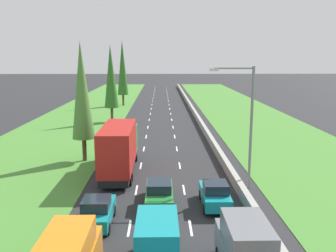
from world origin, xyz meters
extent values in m
plane|color=#28282B|center=(0.00, 60.00, 0.00)|extent=(300.00, 300.00, 0.00)
cube|color=#478433|center=(-12.65, 60.00, 0.02)|extent=(14.00, 140.00, 0.04)
cube|color=#478433|center=(14.35, 60.00, 0.02)|extent=(14.00, 140.00, 0.04)
cube|color=#9E9B93|center=(5.70, 60.00, 0.42)|extent=(0.44, 120.00, 0.85)
cube|color=white|center=(-1.75, 21.00, 0.01)|extent=(0.14, 2.00, 0.01)
cube|color=white|center=(-1.75, 27.00, 0.01)|extent=(0.14, 2.00, 0.01)
cube|color=white|center=(-1.75, 33.00, 0.01)|extent=(0.14, 2.00, 0.01)
cube|color=white|center=(-1.75, 39.00, 0.01)|extent=(0.14, 2.00, 0.01)
cube|color=white|center=(-1.75, 45.00, 0.01)|extent=(0.14, 2.00, 0.01)
cube|color=white|center=(-1.75, 51.00, 0.01)|extent=(0.14, 2.00, 0.01)
cube|color=white|center=(-1.75, 57.00, 0.01)|extent=(0.14, 2.00, 0.01)
cube|color=white|center=(-1.75, 63.00, 0.01)|extent=(0.14, 2.00, 0.01)
cube|color=white|center=(-1.75, 69.00, 0.01)|extent=(0.14, 2.00, 0.01)
cube|color=white|center=(-1.75, 75.00, 0.01)|extent=(0.14, 2.00, 0.01)
cube|color=white|center=(-1.75, 81.00, 0.01)|extent=(0.14, 2.00, 0.01)
cube|color=white|center=(-1.75, 87.00, 0.01)|extent=(0.14, 2.00, 0.01)
cube|color=white|center=(-1.75, 93.00, 0.01)|extent=(0.14, 2.00, 0.01)
cube|color=white|center=(-1.75, 99.00, 0.01)|extent=(0.14, 2.00, 0.01)
cube|color=white|center=(-1.75, 105.00, 0.01)|extent=(0.14, 2.00, 0.01)
cube|color=white|center=(-1.75, 111.00, 0.01)|extent=(0.14, 2.00, 0.01)
cube|color=white|center=(-1.75, 117.00, 0.01)|extent=(0.14, 2.00, 0.01)
cube|color=white|center=(1.75, 21.00, 0.01)|extent=(0.14, 2.00, 0.01)
cube|color=white|center=(1.75, 27.00, 0.01)|extent=(0.14, 2.00, 0.01)
cube|color=white|center=(1.75, 33.00, 0.01)|extent=(0.14, 2.00, 0.01)
cube|color=white|center=(1.75, 39.00, 0.01)|extent=(0.14, 2.00, 0.01)
cube|color=white|center=(1.75, 45.00, 0.01)|extent=(0.14, 2.00, 0.01)
cube|color=white|center=(1.75, 51.00, 0.01)|extent=(0.14, 2.00, 0.01)
cube|color=white|center=(1.75, 57.00, 0.01)|extent=(0.14, 2.00, 0.01)
cube|color=white|center=(1.75, 63.00, 0.01)|extent=(0.14, 2.00, 0.01)
cube|color=white|center=(1.75, 69.00, 0.01)|extent=(0.14, 2.00, 0.01)
cube|color=white|center=(1.75, 75.00, 0.01)|extent=(0.14, 2.00, 0.01)
cube|color=white|center=(1.75, 81.00, 0.01)|extent=(0.14, 2.00, 0.01)
cube|color=white|center=(1.75, 87.00, 0.01)|extent=(0.14, 2.00, 0.01)
cube|color=white|center=(1.75, 93.00, 0.01)|extent=(0.14, 2.00, 0.01)
cube|color=white|center=(1.75, 99.00, 0.01)|extent=(0.14, 2.00, 0.01)
cube|color=white|center=(1.75, 105.00, 0.01)|extent=(0.14, 2.00, 0.01)
cube|color=white|center=(1.75, 111.00, 0.01)|extent=(0.14, 2.00, 0.01)
cube|color=white|center=(1.75, 117.00, 0.01)|extent=(0.14, 2.00, 0.01)
cube|color=teal|center=(-0.11, 16.20, 2.27)|extent=(1.80, 3.10, 1.10)
cylinder|color=black|center=(-0.98, 18.02, 0.32)|extent=(0.22, 0.64, 0.64)
cylinder|color=black|center=(0.76, 18.02, 0.32)|extent=(0.22, 0.64, 0.64)
cube|color=orange|center=(-3.70, 15.16, 2.27)|extent=(1.80, 3.10, 1.10)
cube|color=slate|center=(3.70, 15.86, 2.27)|extent=(1.80, 3.10, 1.10)
cube|color=#237A33|center=(-0.05, 24.38, 0.68)|extent=(1.76, 4.50, 0.72)
cube|color=#19232D|center=(-0.05, 24.23, 1.34)|extent=(1.56, 1.90, 0.60)
cylinder|color=black|center=(-0.85, 25.77, 0.32)|extent=(0.22, 0.64, 0.64)
cylinder|color=black|center=(0.75, 25.77, 0.32)|extent=(0.22, 0.64, 0.64)
cylinder|color=black|center=(-0.85, 22.98, 0.32)|extent=(0.22, 0.64, 0.64)
cylinder|color=black|center=(0.75, 22.98, 0.32)|extent=(0.22, 0.64, 0.64)
cube|color=teal|center=(-3.63, 21.53, 0.70)|extent=(1.68, 3.90, 0.76)
cube|color=#19232D|center=(-3.63, 21.23, 1.40)|extent=(1.52, 1.60, 0.64)
cylinder|color=black|center=(-4.39, 22.74, 0.32)|extent=(0.22, 0.64, 0.64)
cylinder|color=black|center=(-2.87, 22.74, 0.32)|extent=(0.22, 0.64, 0.64)
cylinder|color=black|center=(-4.39, 20.32, 0.32)|extent=(0.22, 0.64, 0.64)
cylinder|color=black|center=(-2.87, 20.32, 0.32)|extent=(0.22, 0.64, 0.64)
cube|color=black|center=(-3.39, 31.22, 0.60)|extent=(2.20, 9.40, 0.56)
cube|color=#237A33|center=(-3.39, 34.82, 2.13)|extent=(2.40, 2.20, 2.50)
cube|color=#B21E19|center=(-3.39, 30.12, 2.53)|extent=(2.44, 7.20, 3.30)
cylinder|color=black|center=(-4.51, 34.52, 0.32)|extent=(0.22, 0.64, 0.64)
cylinder|color=black|center=(-2.27, 34.52, 0.32)|extent=(0.22, 0.64, 0.64)
cylinder|color=black|center=(-4.51, 29.04, 0.32)|extent=(0.22, 0.64, 0.64)
cylinder|color=black|center=(-2.27, 29.04, 0.32)|extent=(0.22, 0.64, 0.64)
cylinder|color=black|center=(-4.51, 27.96, 0.32)|extent=(0.22, 0.64, 0.64)
cylinder|color=black|center=(-2.27, 27.96, 0.32)|extent=(0.22, 0.64, 0.64)
cube|color=teal|center=(3.57, 24.04, 0.70)|extent=(1.68, 3.90, 0.76)
cube|color=#19232D|center=(3.57, 23.74, 1.40)|extent=(1.52, 1.60, 0.64)
cylinder|color=black|center=(2.81, 25.24, 0.32)|extent=(0.22, 0.64, 0.64)
cylinder|color=black|center=(4.33, 25.24, 0.32)|extent=(0.22, 0.64, 0.64)
cylinder|color=black|center=(2.81, 22.83, 0.32)|extent=(0.22, 0.64, 0.64)
cylinder|color=black|center=(4.33, 22.83, 0.32)|extent=(0.22, 0.64, 0.64)
cylinder|color=#4C3823|center=(-7.10, 34.72, 1.10)|extent=(0.40, 0.40, 2.20)
cone|color=#4C7F38|center=(-7.10, 34.72, 6.63)|extent=(2.08, 2.08, 8.85)
cylinder|color=#4C3823|center=(-7.26, 55.31, 1.10)|extent=(0.40, 0.40, 2.20)
cone|color=#2D6623|center=(-7.26, 55.31, 6.81)|extent=(2.09, 2.09, 9.21)
cylinder|color=#4C3823|center=(-7.47, 73.84, 1.10)|extent=(0.40, 0.40, 2.20)
cone|color=#2D6623|center=(-7.47, 73.84, 7.55)|extent=(2.12, 2.12, 10.69)
cylinder|color=gray|center=(6.58, 27.20, 4.50)|extent=(0.20, 0.20, 9.00)
cylinder|color=gray|center=(5.18, 27.20, 8.85)|extent=(2.80, 0.12, 0.12)
cube|color=silver|center=(3.78, 27.20, 8.75)|extent=(0.60, 0.28, 0.20)
camera|label=1|loc=(0.08, 1.87, 9.64)|focal=38.54mm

